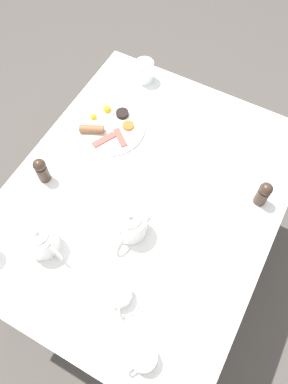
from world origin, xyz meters
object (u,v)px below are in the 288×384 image
at_px(water_glass_short, 144,71).
at_px(teacup_with_saucer_right, 143,359).
at_px(pepper_grinder, 264,193).
at_px(knife_by_plate, 198,303).
at_px(teapot_near, 130,224).
at_px(napkin_folded, 204,156).
at_px(fork_by_plate, 224,242).
at_px(teapot_far, 41,240).
at_px(teacup_with_saucer_left, 119,295).
at_px(salt_grinder, 41,170).
at_px(breakfast_plate, 109,126).

bearing_deg(water_glass_short, teacup_with_saucer_right, 118.30).
height_order(pepper_grinder, knife_by_plate, pepper_grinder).
relative_size(teapot_near, water_glass_short, 2.19).
xyz_separation_m(teacup_with_saucer_right, napkin_folded, (0.13, -0.73, -0.02)).
relative_size(water_glass_short, fork_by_plate, 0.50).
height_order(teapot_far, teacup_with_saucer_right, teapot_far).
height_order(teacup_with_saucer_right, napkin_folded, teacup_with_saucer_right).
height_order(teapot_far, napkin_folded, teapot_far).
relative_size(teapot_near, knife_by_plate, 0.88).
xyz_separation_m(teacup_with_saucer_left, fork_by_plate, (-0.22, -0.33, -0.02)).
distance_m(teapot_far, salt_grinder, 0.27).
relative_size(breakfast_plate, salt_grinder, 2.49).
bearing_deg(knife_by_plate, fork_by_plate, -88.75).
height_order(teapot_near, fork_by_plate, teapot_near).
bearing_deg(teapot_far, salt_grinder, -44.23).
bearing_deg(teapot_far, teapot_near, -130.06).
relative_size(pepper_grinder, napkin_folded, 0.56).
bearing_deg(teacup_with_saucer_left, napkin_folded, -91.46).
xyz_separation_m(teacup_with_saucer_right, salt_grinder, (0.61, -0.37, 0.03)).
xyz_separation_m(breakfast_plate, pepper_grinder, (-0.64, 0.03, 0.05)).
relative_size(teacup_with_saucer_right, pepper_grinder, 1.18).
xyz_separation_m(breakfast_plate, knife_by_plate, (-0.60, 0.46, -0.01)).
xyz_separation_m(salt_grinder, napkin_folded, (-0.48, -0.37, -0.05)).
distance_m(teapot_near, fork_by_plate, 0.33).
height_order(water_glass_short, fork_by_plate, water_glass_short).
bearing_deg(teacup_with_saucer_right, napkin_folded, -79.58).
xyz_separation_m(napkin_folded, knife_by_plate, (-0.21, 0.51, -0.00)).
xyz_separation_m(water_glass_short, pepper_grinder, (-0.64, 0.32, 0.01)).
relative_size(teapot_near, salt_grinder, 1.78).
distance_m(teapot_near, salt_grinder, 0.38).
xyz_separation_m(teapot_near, salt_grinder, (0.38, -0.03, 0.01)).
distance_m(teapot_near, teacup_with_saucer_left, 0.23).
height_order(teapot_far, water_glass_short, teapot_far).
xyz_separation_m(napkin_folded, fork_by_plate, (-0.20, 0.28, -0.00)).
distance_m(breakfast_plate, salt_grinder, 0.33).
distance_m(teacup_with_saucer_right, water_glass_short, 1.11).
bearing_deg(teacup_with_saucer_left, teacup_with_saucer_right, 141.02).
bearing_deg(napkin_folded, teacup_with_saucer_right, 100.42).
distance_m(teapot_far, fork_by_plate, 0.61).
height_order(pepper_grinder, fork_by_plate, pepper_grinder).
bearing_deg(fork_by_plate, teacup_with_saucer_right, 81.34).
height_order(breakfast_plate, teacup_with_saucer_right, teacup_with_saucer_right).
distance_m(pepper_grinder, salt_grinder, 0.78).
height_order(teacup_with_saucer_right, knife_by_plate, teacup_with_saucer_right).
height_order(pepper_grinder, napkin_folded, pepper_grinder).
distance_m(breakfast_plate, water_glass_short, 0.30).
bearing_deg(teacup_with_saucer_left, fork_by_plate, -123.80).
relative_size(teapot_far, teacup_with_saucer_left, 1.50).
relative_size(teapot_near, teapot_far, 1.01).
height_order(breakfast_plate, pepper_grinder, pepper_grinder).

